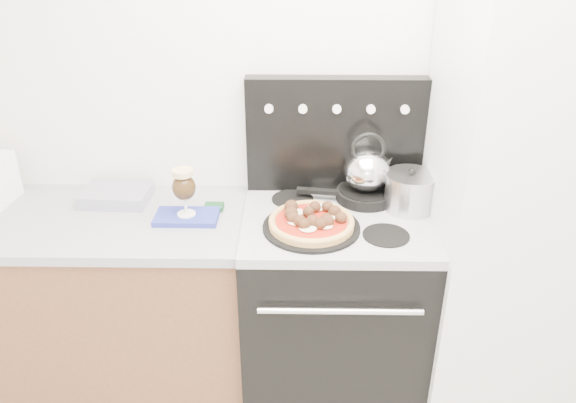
{
  "coord_description": "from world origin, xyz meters",
  "views": [
    {
      "loc": [
        -0.09,
        -0.82,
        2.02
      ],
      "look_at": [
        -0.12,
        1.05,
        1.05
      ],
      "focal_mm": 35.0,
      "sensor_mm": 36.0,
      "label": 1
    }
  ],
  "objects_px": {
    "tea_kettle": "(367,167)",
    "stock_pot": "(410,193)",
    "oven_mitt": "(187,217)",
    "pizza_pan": "(311,227)",
    "stove_body": "(332,311)",
    "skillet": "(365,195)",
    "fridge": "(513,214)",
    "pizza": "(311,221)",
    "base_cabinet": "(88,307)",
    "beer_glass": "(184,192)"
  },
  "relations": [
    {
      "from": "oven_mitt",
      "to": "pizza_pan",
      "type": "relative_size",
      "value": 0.67
    },
    {
      "from": "oven_mitt",
      "to": "pizza",
      "type": "bearing_deg",
      "value": -11.47
    },
    {
      "from": "tea_kettle",
      "to": "stove_body",
      "type": "bearing_deg",
      "value": -118.17
    },
    {
      "from": "pizza",
      "to": "oven_mitt",
      "type": "bearing_deg",
      "value": 168.53
    },
    {
      "from": "pizza",
      "to": "skillet",
      "type": "distance_m",
      "value": 0.35
    },
    {
      "from": "fridge",
      "to": "stock_pot",
      "type": "height_order",
      "value": "fridge"
    },
    {
      "from": "oven_mitt",
      "to": "skillet",
      "type": "height_order",
      "value": "skillet"
    },
    {
      "from": "base_cabinet",
      "to": "stock_pot",
      "type": "distance_m",
      "value": 1.52
    },
    {
      "from": "stove_body",
      "to": "pizza",
      "type": "xyz_separation_m",
      "value": [
        -0.1,
        -0.1,
        0.52
      ]
    },
    {
      "from": "beer_glass",
      "to": "tea_kettle",
      "type": "xyz_separation_m",
      "value": [
        0.74,
        0.15,
        0.05
      ]
    },
    {
      "from": "stove_body",
      "to": "beer_glass",
      "type": "height_order",
      "value": "beer_glass"
    },
    {
      "from": "oven_mitt",
      "to": "beer_glass",
      "type": "distance_m",
      "value": 0.11
    },
    {
      "from": "fridge",
      "to": "pizza",
      "type": "relative_size",
      "value": 5.72
    },
    {
      "from": "stock_pot",
      "to": "tea_kettle",
      "type": "bearing_deg",
      "value": 154.61
    },
    {
      "from": "stove_body",
      "to": "pizza",
      "type": "relative_size",
      "value": 2.65
    },
    {
      "from": "stove_body",
      "to": "fridge",
      "type": "height_order",
      "value": "fridge"
    },
    {
      "from": "fridge",
      "to": "oven_mitt",
      "type": "relative_size",
      "value": 7.39
    },
    {
      "from": "base_cabinet",
      "to": "tea_kettle",
      "type": "bearing_deg",
      "value": 6.06
    },
    {
      "from": "pizza",
      "to": "stock_pot",
      "type": "bearing_deg",
      "value": 23.01
    },
    {
      "from": "oven_mitt",
      "to": "pizza_pan",
      "type": "bearing_deg",
      "value": -11.47
    },
    {
      "from": "stove_body",
      "to": "beer_glass",
      "type": "distance_m",
      "value": 0.85
    },
    {
      "from": "fridge",
      "to": "stock_pot",
      "type": "relative_size",
      "value": 9.34
    },
    {
      "from": "beer_glass",
      "to": "tea_kettle",
      "type": "bearing_deg",
      "value": 11.49
    },
    {
      "from": "fridge",
      "to": "beer_glass",
      "type": "distance_m",
      "value": 1.31
    },
    {
      "from": "stove_body",
      "to": "tea_kettle",
      "type": "height_order",
      "value": "tea_kettle"
    },
    {
      "from": "pizza",
      "to": "stock_pot",
      "type": "relative_size",
      "value": 1.63
    },
    {
      "from": "base_cabinet",
      "to": "beer_glass",
      "type": "relative_size",
      "value": 7.08
    },
    {
      "from": "oven_mitt",
      "to": "stock_pot",
      "type": "relative_size",
      "value": 1.26
    },
    {
      "from": "pizza",
      "to": "stove_body",
      "type": "bearing_deg",
      "value": 43.11
    },
    {
      "from": "fridge",
      "to": "pizza",
      "type": "xyz_separation_m",
      "value": [
        -0.8,
        -0.07,
        0.01
      ]
    },
    {
      "from": "fridge",
      "to": "beer_glass",
      "type": "bearing_deg",
      "value": 178.69
    },
    {
      "from": "base_cabinet",
      "to": "skillet",
      "type": "distance_m",
      "value": 1.34
    },
    {
      "from": "pizza_pan",
      "to": "pizza",
      "type": "relative_size",
      "value": 1.15
    },
    {
      "from": "oven_mitt",
      "to": "stock_pot",
      "type": "distance_m",
      "value": 0.92
    },
    {
      "from": "base_cabinet",
      "to": "oven_mitt",
      "type": "relative_size",
      "value": 5.64
    },
    {
      "from": "base_cabinet",
      "to": "pizza",
      "type": "bearing_deg",
      "value": -7.01
    },
    {
      "from": "pizza_pan",
      "to": "base_cabinet",
      "type": "bearing_deg",
      "value": 172.99
    },
    {
      "from": "beer_glass",
      "to": "tea_kettle",
      "type": "height_order",
      "value": "tea_kettle"
    },
    {
      "from": "skillet",
      "to": "tea_kettle",
      "type": "distance_m",
      "value": 0.13
    },
    {
      "from": "base_cabinet",
      "to": "stock_pot",
      "type": "relative_size",
      "value": 7.13
    },
    {
      "from": "tea_kettle",
      "to": "stock_pot",
      "type": "xyz_separation_m",
      "value": [
        0.17,
        -0.08,
        -0.08
      ]
    },
    {
      "from": "base_cabinet",
      "to": "stove_body",
      "type": "relative_size",
      "value": 1.65
    },
    {
      "from": "stove_body",
      "to": "skillet",
      "type": "distance_m",
      "value": 0.54
    },
    {
      "from": "pizza_pan",
      "to": "pizza",
      "type": "xyz_separation_m",
      "value": [
        0.0,
        0.0,
        0.03
      ]
    },
    {
      "from": "tea_kettle",
      "to": "stock_pot",
      "type": "bearing_deg",
      "value": -13.47
    },
    {
      "from": "tea_kettle",
      "to": "skillet",
      "type": "bearing_deg",
      "value": 0.0
    },
    {
      "from": "stove_body",
      "to": "tea_kettle",
      "type": "bearing_deg",
      "value": 49.91
    },
    {
      "from": "base_cabinet",
      "to": "beer_glass",
      "type": "distance_m",
      "value": 0.77
    },
    {
      "from": "pizza",
      "to": "fridge",
      "type": "bearing_deg",
      "value": 5.18
    },
    {
      "from": "base_cabinet",
      "to": "oven_mitt",
      "type": "distance_m",
      "value": 0.69
    }
  ]
}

